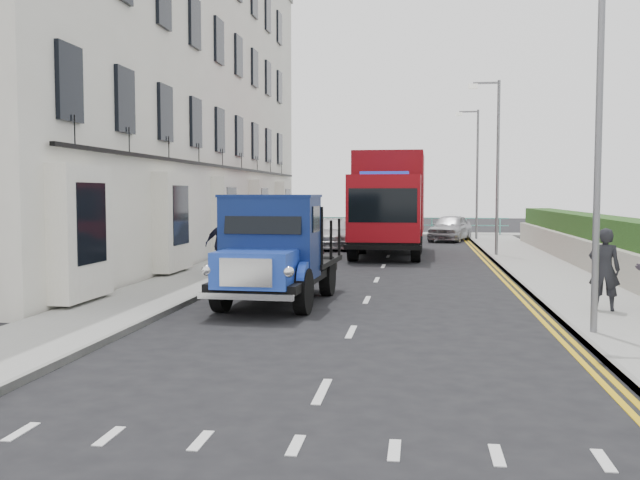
{
  "coord_description": "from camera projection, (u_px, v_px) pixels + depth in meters",
  "views": [
    {
      "loc": [
        1.22,
        -14.99,
        2.57
      ],
      "look_at": [
        -1.22,
        2.57,
        1.4
      ],
      "focal_mm": 40.0,
      "sensor_mm": 36.0,
      "label": 1
    }
  ],
  "objects": [
    {
      "name": "ground",
      "position": [
        360.0,
        314.0,
        15.15
      ],
      "size": [
        120.0,
        120.0,
        0.0
      ],
      "primitive_type": "plane",
      "color": "black",
      "rests_on": "ground"
    },
    {
      "name": "red_lorry",
      "position": [
        389.0,
        200.0,
        29.78
      ],
      "size": [
        2.89,
        8.17,
        4.26
      ],
      "rotation": [
        0.0,
        0.0,
        -0.02
      ],
      "color": "black",
      "rests_on": "ground"
    },
    {
      "name": "seafront_car_right",
      "position": [
        450.0,
        228.0,
        38.28
      ],
      "size": [
        2.79,
        4.53,
        1.44
      ],
      "primitive_type": "imported",
      "rotation": [
        0.0,
        0.0,
        -0.28
      ],
      "color": "#A8A7AC",
      "rests_on": "ground"
    },
    {
      "name": "seafront_railing",
      "position": [
        398.0,
        226.0,
        42.98
      ],
      "size": [
        13.0,
        0.08,
        1.11
      ],
      "color": "#59B2A5",
      "rests_on": "ground"
    },
    {
      "name": "parked_car_mid",
      "position": [
        287.0,
        242.0,
        26.31
      ],
      "size": [
        1.89,
        4.64,
        1.5
      ],
      "primitive_type": "imported",
      "rotation": [
        0.0,
        0.0,
        -0.07
      ],
      "color": "#5672B9",
      "rests_on": "ground"
    },
    {
      "name": "pedestrian_west_far",
      "position": [
        236.0,
        232.0,
        27.75
      ],
      "size": [
        1.0,
        0.76,
        1.85
      ],
      "primitive_type": "imported",
      "rotation": [
        0.0,
        0.0,
        0.2
      ],
      "color": "#453532",
      "rests_on": "pavement_west"
    },
    {
      "name": "terrace_west",
      "position": [
        154.0,
        79.0,
        28.83
      ],
      "size": [
        6.31,
        30.2,
        14.25
      ],
      "color": "white",
      "rests_on": "ground"
    },
    {
      "name": "lamp_far",
      "position": [
        475.0,
        166.0,
        38.03
      ],
      "size": [
        1.23,
        0.18,
        7.0
      ],
      "color": "slate",
      "rests_on": "ground"
    },
    {
      "name": "pedestrian_west_near",
      "position": [
        222.0,
        244.0,
        21.79
      ],
      "size": [
        1.09,
        0.58,
        1.77
      ],
      "primitive_type": "imported",
      "rotation": [
        0.0,
        0.0,
        3.29
      ],
      "color": "black",
      "rests_on": "pavement_west"
    },
    {
      "name": "promenade",
      "position": [
        399.0,
        234.0,
        43.81
      ],
      "size": [
        30.0,
        2.5,
        0.12
      ],
      "primitive_type": "cube",
      "color": "gray",
      "rests_on": "ground"
    },
    {
      "name": "pavement_east",
      "position": [
        544.0,
        270.0,
        23.31
      ],
      "size": [
        2.6,
        38.0,
        0.12
      ],
      "primitive_type": "cube",
      "color": "gray",
      "rests_on": "ground"
    },
    {
      "name": "lamp_near",
      "position": [
        592.0,
        111.0,
        12.34
      ],
      "size": [
        1.23,
        0.18,
        7.0
      ],
      "color": "slate",
      "rests_on": "ground"
    },
    {
      "name": "bedford_lorry",
      "position": [
        272.0,
        256.0,
        16.02
      ],
      "size": [
        2.35,
        5.37,
        2.49
      ],
      "rotation": [
        0.0,
        0.0,
        -0.05
      ],
      "color": "black",
      "rests_on": "ground"
    },
    {
      "name": "parked_car_rear",
      "position": [
        333.0,
        233.0,
        33.27
      ],
      "size": [
        2.21,
        4.85,
        1.38
      ],
      "primitive_type": "imported",
      "rotation": [
        0.0,
        0.0,
        0.06
      ],
      "color": "silver",
      "rests_on": "ground"
    },
    {
      "name": "sea_plane",
      "position": [
        407.0,
        218.0,
        74.45
      ],
      "size": [
        120.0,
        120.0,
        0.0
      ],
      "primitive_type": "plane",
      "color": "#4E616A",
      "rests_on": "ground"
    },
    {
      "name": "parked_car_front",
      "position": [
        283.0,
        257.0,
        20.21
      ],
      "size": [
        2.11,
        4.59,
        1.52
      ],
      "primitive_type": "imported",
      "rotation": [
        0.0,
        0.0,
        -0.07
      ],
      "color": "black",
      "rests_on": "ground"
    },
    {
      "name": "pavement_west",
      "position": [
        232.0,
        265.0,
        24.75
      ],
      "size": [
        2.4,
        38.0,
        0.12
      ],
      "primitive_type": "cube",
      "color": "gray",
      "rests_on": "ground"
    },
    {
      "name": "lamp_mid",
      "position": [
        495.0,
        157.0,
        28.15
      ],
      "size": [
        1.23,
        0.18,
        7.0
      ],
      "color": "slate",
      "rests_on": "ground"
    },
    {
      "name": "garden_east",
      "position": [
        605.0,
        245.0,
        23.0
      ],
      "size": [
        1.45,
        28.0,
        1.75
      ],
      "color": "#B2AD9E",
      "rests_on": "ground"
    },
    {
      "name": "seafront_car_left",
      "position": [
        372.0,
        229.0,
        36.26
      ],
      "size": [
        4.19,
        6.01,
        1.52
      ],
      "primitive_type": "imported",
      "rotation": [
        0.0,
        0.0,
        2.81
      ],
      "color": "black",
      "rests_on": "ground"
    },
    {
      "name": "pedestrian_east_near",
      "position": [
        604.0,
        269.0,
        14.83
      ],
      "size": [
        0.71,
        0.56,
        1.73
      ],
      "primitive_type": "imported",
      "rotation": [
        0.0,
        0.0,
        2.89
      ],
      "color": "black",
      "rests_on": "pavement_east"
    }
  ]
}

